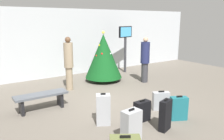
{
  "coord_description": "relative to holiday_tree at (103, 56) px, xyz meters",
  "views": [
    {
      "loc": [
        -3.56,
        -5.39,
        2.49
      ],
      "look_at": [
        0.44,
        0.53,
        0.9
      ],
      "focal_mm": 36.06,
      "sensor_mm": 36.0,
      "label": 1
    }
  ],
  "objects": [
    {
      "name": "traveller_0",
      "position": [
        -1.69,
        -0.36,
        -0.02
      ],
      "size": [
        0.44,
        0.44,
        1.92
      ],
      "color": "gray",
      "rests_on": "ground_plane"
    },
    {
      "name": "suitcase_1",
      "position": [
        -2.15,
        -3.43,
        -0.67
      ],
      "size": [
        0.42,
        0.38,
        0.8
      ],
      "color": "#9EA0A5",
      "rests_on": "ground_plane"
    },
    {
      "name": "holiday_tree",
      "position": [
        0.0,
        0.0,
        0.0
      ],
      "size": [
        1.52,
        1.52,
        2.07
      ],
      "color": "#4C3319",
      "rests_on": "ground_plane"
    },
    {
      "name": "waiting_bench",
      "position": [
        -3.12,
        -1.71,
        -0.69
      ],
      "size": [
        1.45,
        0.44,
        0.48
      ],
      "color": "#4C5159",
      "rests_on": "ground_plane"
    },
    {
      "name": "ground_plane",
      "position": [
        -1.26,
        -2.38,
        -1.05
      ],
      "size": [
        16.0,
        16.0,
        0.0
      ],
      "primitive_type": "plane",
      "color": "#665E54"
    },
    {
      "name": "flight_info_kiosk",
      "position": [
        1.72,
        0.77,
        0.49
      ],
      "size": [
        0.89,
        0.32,
        2.21
      ],
      "color": "#333338",
      "rests_on": "ground_plane"
    },
    {
      "name": "back_wall",
      "position": [
        -1.26,
        1.84,
        0.45
      ],
      "size": [
        16.0,
        0.2,
        3.0
      ],
      "primitive_type": "cube",
      "color": "#B7BCC1",
      "rests_on": "ground_plane"
    },
    {
      "name": "suitcase_6",
      "position": [
        -1.24,
        -3.82,
        -0.79
      ],
      "size": [
        0.42,
        0.22,
        0.56
      ],
      "color": "black",
      "rests_on": "ground_plane"
    },
    {
      "name": "suitcase_5",
      "position": [
        -1.13,
        -4.48,
        -0.69
      ],
      "size": [
        0.38,
        0.26,
        0.76
      ],
      "color": "black",
      "rests_on": "ground_plane"
    },
    {
      "name": "suitcase_2",
      "position": [
        -0.31,
        -3.56,
        -0.79
      ],
      "size": [
        0.5,
        0.37,
        0.56
      ],
      "color": "#9EA0A5",
      "rests_on": "ground_plane"
    },
    {
      "name": "suitcase_0",
      "position": [
        -2.11,
        -4.46,
        -0.7
      ],
      "size": [
        0.41,
        0.29,
        0.74
      ],
      "color": "#9EA0A5",
      "rests_on": "ground_plane"
    },
    {
      "name": "suitcase_4",
      "position": [
        -0.42,
        -4.27,
        -0.75
      ],
      "size": [
        0.47,
        0.38,
        0.64
      ],
      "color": "#19606B",
      "rests_on": "ground_plane"
    },
    {
      "name": "traveller_1",
      "position": [
        1.29,
        -1.1,
        -0.08
      ],
      "size": [
        0.51,
        0.51,
        1.83
      ],
      "color": "#333338",
      "rests_on": "ground_plane"
    }
  ]
}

